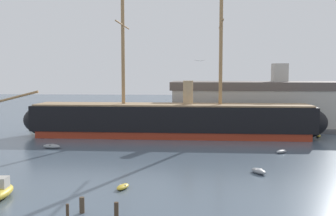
% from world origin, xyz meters
% --- Properties ---
extents(tall_ship, '(62.94, 12.58, 30.31)m').
position_xyz_m(tall_ship, '(2.98, 50.06, 3.25)').
color(tall_ship, maroon).
rests_on(tall_ship, ground).
extents(motorboat_foreground_left, '(2.34, 4.83, 1.97)m').
position_xyz_m(motorboat_foreground_left, '(-10.89, 11.98, 0.69)').
color(motorboat_foreground_left, gold).
rests_on(motorboat_foreground_left, ground).
extents(dinghy_near_centre, '(1.48, 2.21, 0.48)m').
position_xyz_m(dinghy_near_centre, '(0.31, 15.86, 0.24)').
color(dinghy_near_centre, gold).
rests_on(dinghy_near_centre, ground).
extents(dinghy_mid_right, '(2.10, 2.71, 0.59)m').
position_xyz_m(dinghy_mid_right, '(15.33, 23.37, 0.30)').
color(dinghy_mid_right, gray).
rests_on(dinghy_mid_right, ground).
extents(dinghy_alongside_bow, '(3.14, 1.85, 0.70)m').
position_xyz_m(dinghy_alongside_bow, '(-15.34, 36.82, 0.35)').
color(dinghy_alongside_bow, gray).
rests_on(dinghy_alongside_bow, ground).
extents(dinghy_alongside_stern, '(2.16, 2.01, 0.49)m').
position_xyz_m(dinghy_alongside_stern, '(20.63, 35.94, 0.25)').
color(dinghy_alongside_stern, gray).
rests_on(dinghy_alongside_stern, ground).
extents(sailboat_far_left, '(3.87, 4.00, 5.58)m').
position_xyz_m(sailboat_far_left, '(-25.77, 56.70, 0.47)').
color(sailboat_far_left, gold).
rests_on(sailboat_far_left, ground).
extents(dinghy_far_right, '(1.47, 1.95, 0.42)m').
position_xyz_m(dinghy_far_right, '(30.84, 51.91, 0.21)').
color(dinghy_far_right, gold).
rests_on(dinghy_far_right, ground).
extents(sailboat_distant_centre, '(4.28, 1.50, 5.49)m').
position_xyz_m(sailboat_distant_centre, '(0.93, 65.34, 0.46)').
color(sailboat_distant_centre, '#7FB2D6').
rests_on(sailboat_distant_centre, ground).
extents(mooring_piling_nearest, '(0.37, 0.37, 1.33)m').
position_xyz_m(mooring_piling_nearest, '(1.37, 7.74, 0.67)').
color(mooring_piling_nearest, '#423323').
rests_on(mooring_piling_nearest, ground).
extents(mooring_piling_left_pair, '(0.44, 0.44, 1.37)m').
position_xyz_m(mooring_piling_left_pair, '(-1.83, 8.70, 0.68)').
color(mooring_piling_left_pair, '#4C3D2D').
rests_on(mooring_piling_left_pair, ground).
extents(mooring_piling_right_pair, '(0.25, 0.25, 1.61)m').
position_xyz_m(mooring_piling_right_pair, '(-2.24, 6.20, 0.81)').
color(mooring_piling_right_pair, '#423323').
rests_on(mooring_piling_right_pair, ground).
extents(dockside_warehouse_right, '(58.75, 18.99, 14.21)m').
position_xyz_m(dockside_warehouse_right, '(29.34, 65.01, 5.05)').
color(dockside_warehouse_right, '#565659').
rests_on(dockside_warehouse_right, ground).
extents(seagull_in_flight, '(1.14, 0.41, 0.13)m').
position_xyz_m(seagull_in_flight, '(8.18, 17.76, 13.28)').
color(seagull_in_flight, silver).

